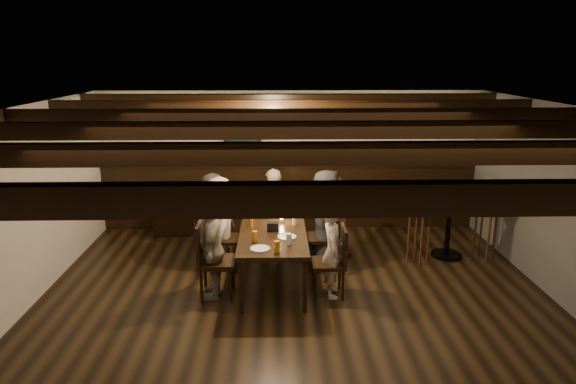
{
  "coord_description": "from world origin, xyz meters",
  "views": [
    {
      "loc": [
        -0.26,
        -5.23,
        2.97
      ],
      "look_at": [
        -0.09,
        1.3,
        1.22
      ],
      "focal_mm": 32.0,
      "sensor_mm": 36.0,
      "label": 1
    }
  ],
  "objects_px": {
    "chair_right_near": "(323,248)",
    "person_right_far": "(333,251)",
    "person_bench_left": "(213,216)",
    "dining_table": "(273,234)",
    "bar_stool_right": "(485,233)",
    "chair_left_far": "(216,274)",
    "person_left_far": "(212,249)",
    "chair_left_near": "(223,249)",
    "person_bench_centre": "(273,211)",
    "bar_stool_left": "(419,235)",
    "person_bench_right": "(333,216)",
    "chair_right_far": "(330,275)",
    "person_left_near": "(220,224)",
    "person_right_near": "(326,220)",
    "high_top_table": "(450,210)"
  },
  "relations": [
    {
      "from": "chair_right_near",
      "to": "person_right_far",
      "type": "height_order",
      "value": "person_right_far"
    },
    {
      "from": "person_bench_left",
      "to": "person_right_far",
      "type": "bearing_deg",
      "value": 140.71
    },
    {
      "from": "dining_table",
      "to": "bar_stool_right",
      "type": "bearing_deg",
      "value": 11.89
    },
    {
      "from": "person_right_far",
      "to": "chair_left_far",
      "type": "bearing_deg",
      "value": 90.0
    },
    {
      "from": "person_bench_left",
      "to": "person_left_far",
      "type": "xyz_separation_m",
      "value": [
        0.15,
        -1.35,
        -0.01
      ]
    },
    {
      "from": "bar_stool_right",
      "to": "person_left_far",
      "type": "bearing_deg",
      "value": -145.19
    },
    {
      "from": "dining_table",
      "to": "chair_right_near",
      "type": "distance_m",
      "value": 0.93
    },
    {
      "from": "person_left_far",
      "to": "dining_table",
      "type": "bearing_deg",
      "value": 120.96
    },
    {
      "from": "chair_left_near",
      "to": "person_bench_left",
      "type": "xyz_separation_m",
      "value": [
        -0.18,
        0.45,
        0.36
      ]
    },
    {
      "from": "chair_right_near",
      "to": "person_bench_centre",
      "type": "xyz_separation_m",
      "value": [
        -0.72,
        0.6,
        0.38
      ]
    },
    {
      "from": "bar_stool_left",
      "to": "chair_left_near",
      "type": "bearing_deg",
      "value": -155.3
    },
    {
      "from": "person_bench_right",
      "to": "dining_table",
      "type": "bearing_deg",
      "value": 45.0
    },
    {
      "from": "chair_right_near",
      "to": "bar_stool_left",
      "type": "bearing_deg",
      "value": -83.64
    },
    {
      "from": "person_left_far",
      "to": "bar_stool_left",
      "type": "relative_size",
      "value": 1.12
    },
    {
      "from": "chair_right_far",
      "to": "chair_left_far",
      "type": "bearing_deg",
      "value": 90.0
    },
    {
      "from": "person_left_near",
      "to": "chair_left_near",
      "type": "bearing_deg",
      "value": 90.0
    },
    {
      "from": "chair_right_near",
      "to": "person_bench_right",
      "type": "height_order",
      "value": "person_bench_right"
    },
    {
      "from": "person_left_near",
      "to": "bar_stool_right",
      "type": "relative_size",
      "value": 1.17
    },
    {
      "from": "person_right_far",
      "to": "person_bench_right",
      "type": "bearing_deg",
      "value": -6.34
    },
    {
      "from": "person_left_near",
      "to": "chair_right_far",
      "type": "bearing_deg",
      "value": 58.51
    },
    {
      "from": "chair_left_far",
      "to": "person_bench_right",
      "type": "height_order",
      "value": "person_bench_right"
    },
    {
      "from": "person_left_near",
      "to": "person_right_near",
      "type": "xyz_separation_m",
      "value": [
        1.5,
        -0.0,
        0.05
      ]
    },
    {
      "from": "bar_stool_left",
      "to": "person_left_near",
      "type": "bearing_deg",
      "value": -155.34
    },
    {
      "from": "person_left_near",
      "to": "dining_table",
      "type": "bearing_deg",
      "value": 59.04
    },
    {
      "from": "chair_left_far",
      "to": "person_bench_centre",
      "type": "distance_m",
      "value": 1.7
    },
    {
      "from": "chair_right_far",
      "to": "bar_stool_left",
      "type": "xyz_separation_m",
      "value": [
        1.42,
        1.05,
        0.15
      ]
    },
    {
      "from": "chair_right_far",
      "to": "person_bench_right",
      "type": "distance_m",
      "value": 1.4
    },
    {
      "from": "chair_left_far",
      "to": "person_right_far",
      "type": "distance_m",
      "value": 1.5
    },
    {
      "from": "chair_right_far",
      "to": "bar_stool_right",
      "type": "xyz_separation_m",
      "value": [
        2.42,
        1.1,
        0.15
      ]
    },
    {
      "from": "person_right_near",
      "to": "high_top_table",
      "type": "distance_m",
      "value": 1.92
    },
    {
      "from": "person_right_far",
      "to": "bar_stool_right",
      "type": "height_order",
      "value": "person_right_far"
    },
    {
      "from": "person_right_near",
      "to": "bar_stool_right",
      "type": "xyz_separation_m",
      "value": [
        2.39,
        0.2,
        -0.29
      ]
    },
    {
      "from": "chair_left_far",
      "to": "person_right_far",
      "type": "height_order",
      "value": "person_right_far"
    },
    {
      "from": "person_left_near",
      "to": "bar_stool_left",
      "type": "bearing_deg",
      "value": 93.14
    },
    {
      "from": "person_bench_right",
      "to": "bar_stool_left",
      "type": "bearing_deg",
      "value": 166.73
    },
    {
      "from": "person_left_near",
      "to": "bar_stool_left",
      "type": "height_order",
      "value": "person_left_near"
    },
    {
      "from": "dining_table",
      "to": "chair_left_far",
      "type": "xyz_separation_m",
      "value": [
        -0.72,
        -0.45,
        -0.37
      ]
    },
    {
      "from": "chair_right_near",
      "to": "person_right_near",
      "type": "height_order",
      "value": "person_right_near"
    },
    {
      "from": "chair_left_far",
      "to": "person_bench_right",
      "type": "distance_m",
      "value": 2.13
    },
    {
      "from": "chair_left_near",
      "to": "person_left_near",
      "type": "relative_size",
      "value": 0.69
    },
    {
      "from": "person_right_near",
      "to": "bar_stool_right",
      "type": "distance_m",
      "value": 2.41
    },
    {
      "from": "chair_left_far",
      "to": "person_bench_centre",
      "type": "bearing_deg",
      "value": 154.34
    },
    {
      "from": "chair_right_near",
      "to": "person_right_far",
      "type": "xyz_separation_m",
      "value": [
        0.03,
        -0.9,
        0.31
      ]
    },
    {
      "from": "chair_right_far",
      "to": "bar_stool_left",
      "type": "distance_m",
      "value": 1.78
    },
    {
      "from": "person_left_near",
      "to": "bar_stool_right",
      "type": "distance_m",
      "value": 3.9
    },
    {
      "from": "person_left_far",
      "to": "bar_stool_left",
      "type": "height_order",
      "value": "person_left_far"
    },
    {
      "from": "person_left_far",
      "to": "bar_stool_right",
      "type": "distance_m",
      "value": 4.05
    },
    {
      "from": "chair_left_far",
      "to": "high_top_table",
      "type": "distance_m",
      "value": 3.62
    },
    {
      "from": "high_top_table",
      "to": "bar_stool_left",
      "type": "height_order",
      "value": "bar_stool_left"
    },
    {
      "from": "chair_left_near",
      "to": "person_right_near",
      "type": "relative_size",
      "value": 0.65
    }
  ]
}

